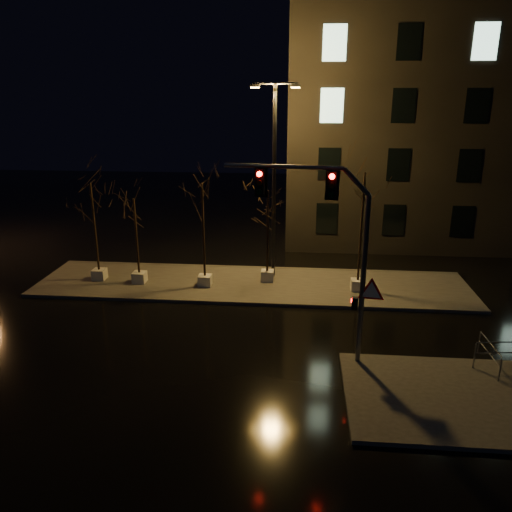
# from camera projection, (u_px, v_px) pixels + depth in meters

# --- Properties ---
(ground) EXTENTS (90.00, 90.00, 0.00)m
(ground) POSITION_uv_depth(u_px,v_px,m) (237.00, 340.00, 20.01)
(ground) COLOR black
(ground) RESTS_ON ground
(median) EXTENTS (22.00, 5.00, 0.15)m
(median) POSITION_uv_depth(u_px,v_px,m) (252.00, 284.00, 25.67)
(median) COLOR #413E3A
(median) RESTS_ON ground
(sidewalk_corner) EXTENTS (7.00, 5.00, 0.15)m
(sidewalk_corner) POSITION_uv_depth(u_px,v_px,m) (455.00, 398.00, 16.02)
(sidewalk_corner) COLOR #413E3A
(sidewalk_corner) RESTS_ON ground
(building) EXTENTS (25.00, 12.00, 15.00)m
(building) POSITION_uv_depth(u_px,v_px,m) (476.00, 124.00, 33.56)
(building) COLOR black
(building) RESTS_ON ground
(tree_0) EXTENTS (1.80, 1.80, 5.22)m
(tree_0) POSITION_uv_depth(u_px,v_px,m) (92.00, 205.00, 24.97)
(tree_0) COLOR silver
(tree_0) RESTS_ON median
(tree_1) EXTENTS (1.80, 1.80, 4.50)m
(tree_1) POSITION_uv_depth(u_px,v_px,m) (135.00, 218.00, 24.70)
(tree_1) COLOR silver
(tree_1) RESTS_ON median
(tree_2) EXTENTS (1.80, 1.80, 5.36)m
(tree_2) POSITION_uv_depth(u_px,v_px,m) (203.00, 207.00, 24.06)
(tree_2) COLOR silver
(tree_2) RESTS_ON median
(tree_3) EXTENTS (1.80, 1.80, 4.86)m
(tree_3) POSITION_uv_depth(u_px,v_px,m) (268.00, 211.00, 24.86)
(tree_3) COLOR silver
(tree_3) RESTS_ON median
(tree_4) EXTENTS (1.80, 1.80, 5.97)m
(tree_4) POSITION_uv_depth(u_px,v_px,m) (363.00, 200.00, 23.33)
(tree_4) COLOR silver
(tree_4) RESTS_ON median
(traffic_signal_mast) EXTENTS (5.68, 0.92, 7.00)m
(traffic_signal_mast) POSITION_uv_depth(u_px,v_px,m) (332.00, 237.00, 16.97)
(traffic_signal_mast) COLOR #55575C
(traffic_signal_mast) RESTS_ON sidewalk_corner
(streetlight_main) EXTENTS (2.44, 0.36, 9.79)m
(streetlight_main) POSITION_uv_depth(u_px,v_px,m) (274.00, 170.00, 25.01)
(streetlight_main) COLOR black
(streetlight_main) RESTS_ON median
(guard_rail_a) EXTENTS (2.33, 0.32, 1.01)m
(guard_rail_a) POSITION_uv_depth(u_px,v_px,m) (508.00, 351.00, 17.49)
(guard_rail_a) COLOR #55575C
(guard_rail_a) RESTS_ON sidewalk_corner
(guard_rail_b) EXTENTS (0.12, 1.95, 0.92)m
(guard_rail_b) POSITION_uv_depth(u_px,v_px,m) (490.00, 352.00, 17.54)
(guard_rail_b) COLOR #55575C
(guard_rail_b) RESTS_ON sidewalk_corner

